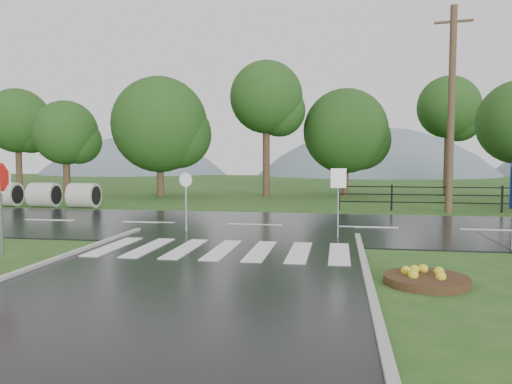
# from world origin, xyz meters

# --- Properties ---
(ground) EXTENTS (120.00, 120.00, 0.00)m
(ground) POSITION_xyz_m (0.00, 0.00, 0.00)
(ground) COLOR #264D19
(ground) RESTS_ON ground
(main_road) EXTENTS (90.00, 8.00, 0.04)m
(main_road) POSITION_xyz_m (0.00, 10.00, 0.00)
(main_road) COLOR black
(main_road) RESTS_ON ground
(crosswalk) EXTENTS (6.50, 2.80, 0.02)m
(crosswalk) POSITION_xyz_m (0.00, 5.00, 0.06)
(crosswalk) COLOR silver
(crosswalk) RESTS_ON ground
(fence_west) EXTENTS (9.58, 0.08, 1.20)m
(fence_west) POSITION_xyz_m (7.75, 16.00, 0.72)
(fence_west) COLOR black
(fence_west) RESTS_ON ground
(hills) EXTENTS (102.00, 48.00, 48.00)m
(hills) POSITION_xyz_m (3.49, 65.00, -15.54)
(hills) COLOR slate
(hills) RESTS_ON ground
(treeline) EXTENTS (83.20, 5.20, 10.00)m
(treeline) POSITION_xyz_m (1.00, 24.00, 0.00)
(treeline) COLOR #183B12
(treeline) RESTS_ON ground
(culvert_pipes) EXTENTS (9.70, 1.20, 1.20)m
(culvert_pipes) POSITION_xyz_m (-13.48, 15.00, 0.60)
(culvert_pipes) COLOR #9E9B93
(culvert_pipes) RESTS_ON ground
(stop_sign) EXTENTS (1.07, 0.39, 2.53)m
(stop_sign) POSITION_xyz_m (-5.28, 3.58, 1.77)
(stop_sign) COLOR #939399
(stop_sign) RESTS_ON ground
(flower_bed) EXTENTS (1.62, 1.62, 0.32)m
(flower_bed) POSITION_xyz_m (4.65, 2.43, 0.12)
(flower_bed) COLOR #332111
(flower_bed) RESTS_ON ground
(reg_sign_small) EXTENTS (0.46, 0.15, 2.13)m
(reg_sign_small) POSITION_xyz_m (2.96, 7.45, 1.51)
(reg_sign_small) COLOR #939399
(reg_sign_small) RESTS_ON ground
(reg_sign_round) EXTENTS (0.45, 0.10, 1.95)m
(reg_sign_round) POSITION_xyz_m (-1.92, 8.04, 1.26)
(reg_sign_round) COLOR #939399
(reg_sign_round) RESTS_ON ground
(utility_pole_east) EXTENTS (1.59, 0.34, 8.98)m
(utility_pole_east) POSITION_xyz_m (7.77, 15.50, 4.56)
(utility_pole_east) COLOR #473523
(utility_pole_east) RESTS_ON ground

